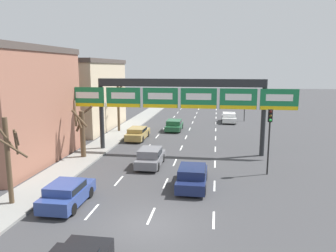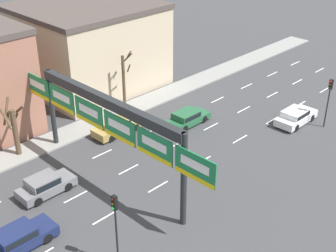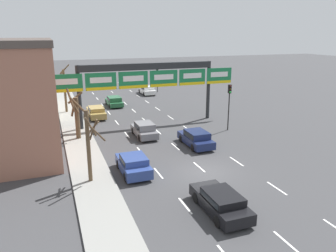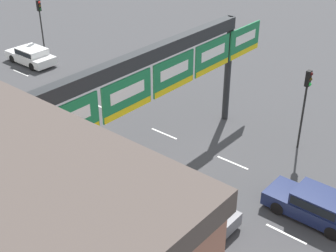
# 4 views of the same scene
# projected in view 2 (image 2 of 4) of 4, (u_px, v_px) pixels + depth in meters

# --- Properties ---
(lane_dashes) EXTENTS (6.72, 67.00, 0.01)m
(lane_dashes) POSITION_uv_depth(u_px,v_px,m) (103.00, 182.00, 34.91)
(lane_dashes) COLOR white
(lane_dashes) RESTS_ON ground_plane
(sign_gantry) EXTENTS (20.35, 0.70, 6.77)m
(sign_gantry) POSITION_uv_depth(u_px,v_px,m) (106.00, 114.00, 32.79)
(sign_gantry) COLOR #232628
(sign_gantry) RESTS_ON ground_plane
(building_far) EXTENTS (12.84, 13.40, 8.76)m
(building_far) POSITION_uv_depth(u_px,v_px,m) (88.00, 45.00, 49.78)
(building_far) COLOR #C6B293
(building_far) RESTS_ON ground_plane
(car_grey) EXTENTS (1.80, 4.16, 1.47)m
(car_grey) POSITION_uv_depth(u_px,v_px,m) (45.00, 185.00, 33.30)
(car_grey) COLOR slate
(car_grey) RESTS_ON ground_plane
(car_gold) EXTENTS (1.84, 4.67, 1.33)m
(car_gold) POSITION_uv_depth(u_px,v_px,m) (117.00, 126.00, 41.32)
(car_gold) COLOR #A88947
(car_gold) RESTS_ON ground_plane
(car_white) EXTENTS (1.95, 4.56, 1.39)m
(car_white) POSITION_uv_depth(u_px,v_px,m) (296.00, 116.00, 43.01)
(car_white) COLOR silver
(car_white) RESTS_ON ground_plane
(car_green) EXTENTS (1.86, 4.44, 1.34)m
(car_green) POSITION_uv_depth(u_px,v_px,m) (187.00, 118.00, 42.80)
(car_green) COLOR #235B38
(car_green) RESTS_ON ground_plane
(car_navy) EXTENTS (1.88, 4.44, 1.43)m
(car_navy) POSITION_uv_depth(u_px,v_px,m) (19.00, 238.00, 28.42)
(car_navy) COLOR #19234C
(car_navy) RESTS_ON ground_plane
(traffic_light_near_gantry) EXTENTS (0.30, 0.35, 4.83)m
(traffic_light_near_gantry) POSITION_uv_depth(u_px,v_px,m) (115.00, 216.00, 26.03)
(traffic_light_near_gantry) COLOR black
(traffic_light_near_gantry) RESTS_ON ground_plane
(traffic_light_mid_block) EXTENTS (0.30, 0.35, 4.63)m
(traffic_light_mid_block) POSITION_uv_depth(u_px,v_px,m) (329.00, 94.00, 41.20)
(traffic_light_mid_block) COLOR black
(traffic_light_mid_block) RESTS_ON ground_plane
(tree_bare_second) EXTENTS (1.58, 1.61, 4.86)m
(tree_bare_second) POSITION_uv_depth(u_px,v_px,m) (14.00, 127.00, 37.18)
(tree_bare_second) COLOR brown
(tree_bare_second) RESTS_ON sidewalk_left
(tree_bare_third) EXTENTS (1.68, 1.00, 5.96)m
(tree_bare_third) POSITION_uv_depth(u_px,v_px,m) (124.00, 79.00, 44.55)
(tree_bare_third) COLOR brown
(tree_bare_third) RESTS_ON sidewalk_left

